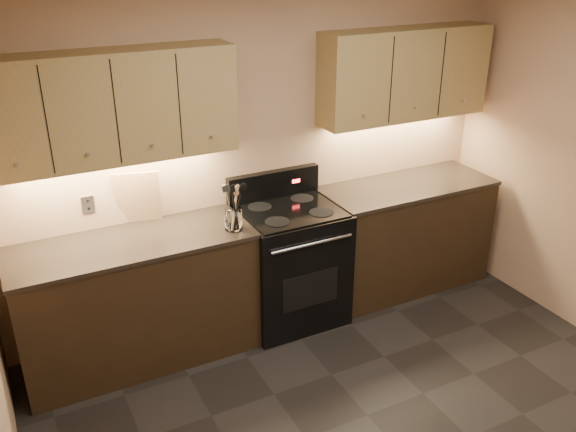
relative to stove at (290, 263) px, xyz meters
The scene contains 13 objects.
wall_back 0.88m from the stove, 104.10° to the left, with size 4.00×0.04×2.60m, color tan.
counter_left 1.18m from the stove, behind, with size 1.62×0.62×0.93m.
counter_right 1.10m from the stove, ahead, with size 1.46×0.62×0.93m.
stove is the anchor object (origin of this frame).
upper_cab_left 1.78m from the stove, behind, with size 1.60×0.30×0.70m, color #A48B52.
upper_cab_right 1.73m from the stove, ahead, with size 1.44×0.30×0.70m, color #A48B52.
outlet_plate 1.55m from the stove, 167.24° to the left, with size 0.09×0.01×0.12m, color #B2B5BA.
utensil_crock 0.73m from the stove, 166.39° to the right, with size 0.16×0.16×0.15m.
cutting_board 1.26m from the stove, 164.70° to the left, with size 0.30×0.02×0.38m, color tan.
wooden_spoon 0.82m from the stove, 164.77° to the right, with size 0.06×0.06×0.30m, color tan, non-canonical shape.
black_spoon 0.82m from the stove, 167.74° to the right, with size 0.06×0.06×0.36m, color black, non-canonical shape.
black_turner 0.80m from the stove, 164.12° to the right, with size 0.08×0.08×0.32m, color black, non-canonical shape.
steel_spatula 0.81m from the stove, 168.09° to the right, with size 0.08×0.08×0.35m, color silver, non-canonical shape.
Camera 1 is at (-1.82, -2.00, 2.76)m, focal length 38.00 mm.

